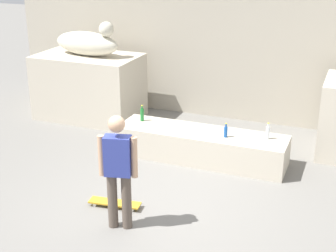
{
  "coord_description": "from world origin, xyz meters",
  "views": [
    {
      "loc": [
        2.5,
        -5.94,
        3.81
      ],
      "look_at": [
        -0.14,
        0.64,
        1.1
      ],
      "focal_mm": 52.11,
      "sensor_mm": 36.0,
      "label": 1
    }
  ],
  "objects_px": {
    "bottle_blue": "(226,132)",
    "statue_reclining_left": "(88,43)",
    "skateboard": "(115,203)",
    "bottle_clear": "(268,132)",
    "bottle_green": "(142,114)",
    "skater": "(118,168)"
  },
  "relations": [
    {
      "from": "skateboard",
      "to": "bottle_clear",
      "type": "relative_size",
      "value": 2.73
    },
    {
      "from": "statue_reclining_left",
      "to": "bottle_blue",
      "type": "relative_size",
      "value": 6.33
    },
    {
      "from": "skater",
      "to": "bottle_green",
      "type": "height_order",
      "value": "skater"
    },
    {
      "from": "bottle_clear",
      "to": "bottle_green",
      "type": "bearing_deg",
      "value": 179.52
    },
    {
      "from": "skateboard",
      "to": "bottle_green",
      "type": "height_order",
      "value": "bottle_green"
    },
    {
      "from": "bottle_green",
      "to": "bottle_blue",
      "type": "bearing_deg",
      "value": -6.97
    },
    {
      "from": "bottle_clear",
      "to": "bottle_blue",
      "type": "xyz_separation_m",
      "value": [
        -0.7,
        -0.19,
        -0.02
      ]
    },
    {
      "from": "statue_reclining_left",
      "to": "bottle_green",
      "type": "height_order",
      "value": "statue_reclining_left"
    },
    {
      "from": "statue_reclining_left",
      "to": "bottle_clear",
      "type": "xyz_separation_m",
      "value": [
        4.24,
        -1.2,
        -1.04
      ]
    },
    {
      "from": "bottle_blue",
      "to": "bottle_green",
      "type": "distance_m",
      "value": 1.73
    },
    {
      "from": "skater",
      "to": "bottle_green",
      "type": "bearing_deg",
      "value": -86.09
    },
    {
      "from": "skater",
      "to": "skateboard",
      "type": "xyz_separation_m",
      "value": [
        -0.33,
        0.46,
        -0.86
      ]
    },
    {
      "from": "statue_reclining_left",
      "to": "bottle_clear",
      "type": "distance_m",
      "value": 4.53
    },
    {
      "from": "skater",
      "to": "statue_reclining_left",
      "type": "bearing_deg",
      "value": -69.38
    },
    {
      "from": "statue_reclining_left",
      "to": "skater",
      "type": "height_order",
      "value": "statue_reclining_left"
    },
    {
      "from": "skateboard",
      "to": "bottle_blue",
      "type": "distance_m",
      "value": 2.41
    },
    {
      "from": "skater",
      "to": "bottle_green",
      "type": "relative_size",
      "value": 5.34
    },
    {
      "from": "bottle_clear",
      "to": "bottle_green",
      "type": "relative_size",
      "value": 0.96
    },
    {
      "from": "bottle_green",
      "to": "skater",
      "type": "bearing_deg",
      "value": -71.76
    },
    {
      "from": "bottle_green",
      "to": "statue_reclining_left",
      "type": "bearing_deg",
      "value": 147.03
    },
    {
      "from": "skater",
      "to": "skateboard",
      "type": "height_order",
      "value": "skater"
    },
    {
      "from": "bottle_blue",
      "to": "statue_reclining_left",
      "type": "bearing_deg",
      "value": 158.52
    }
  ]
}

